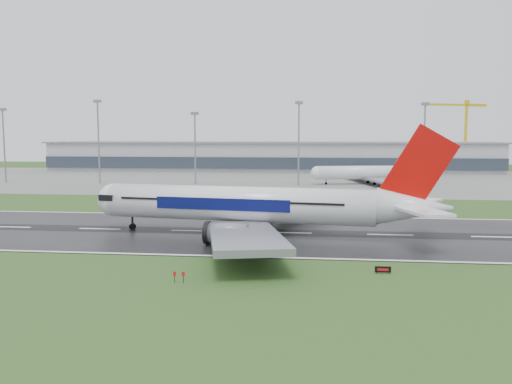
# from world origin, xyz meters

# --- Properties ---
(ground) EXTENTS (520.00, 520.00, 0.00)m
(ground) POSITION_xyz_m (0.00, 0.00, 0.00)
(ground) COLOR #26491B
(ground) RESTS_ON ground
(runway) EXTENTS (400.00, 45.00, 0.10)m
(runway) POSITION_xyz_m (0.00, 0.00, 0.05)
(runway) COLOR black
(runway) RESTS_ON ground
(apron) EXTENTS (400.00, 130.00, 0.08)m
(apron) POSITION_xyz_m (0.00, 125.00, 0.04)
(apron) COLOR slate
(apron) RESTS_ON ground
(terminal) EXTENTS (240.00, 36.00, 15.00)m
(terminal) POSITION_xyz_m (0.00, 185.00, 7.50)
(terminal) COLOR #979AA2
(terminal) RESTS_ON ground
(main_airliner) EXTENTS (78.68, 75.80, 20.80)m
(main_airliner) POSITION_xyz_m (14.85, -3.64, 10.50)
(main_airliner) COLOR white
(main_airliner) RESTS_ON runway
(parked_airliner) EXTENTS (60.97, 58.35, 15.02)m
(parked_airliner) POSITION_xyz_m (47.15, 108.94, 7.59)
(parked_airliner) COLOR white
(parked_airliner) RESTS_ON apron
(tower_crane) EXTENTS (37.07, 16.52, 39.03)m
(tower_crane) POSITION_xyz_m (108.07, 200.00, 19.51)
(tower_crane) COLOR gold
(tower_crane) RESTS_ON ground
(runway_sign) EXTENTS (2.31, 0.55, 1.04)m
(runway_sign) POSITION_xyz_m (34.90, -29.59, 0.52)
(runway_sign) COLOR black
(runway_sign) RESTS_ON ground
(floodmast_0) EXTENTS (0.64, 0.64, 29.43)m
(floodmast_0) POSITION_xyz_m (-102.59, 100.00, 14.72)
(floodmast_0) COLOR gray
(floodmast_0) RESTS_ON ground
(floodmast_1) EXTENTS (0.64, 0.64, 32.51)m
(floodmast_1) POSITION_xyz_m (-61.95, 100.00, 16.25)
(floodmast_1) COLOR gray
(floodmast_1) RESTS_ON ground
(floodmast_2) EXTENTS (0.64, 0.64, 27.48)m
(floodmast_2) POSITION_xyz_m (-22.22, 100.00, 13.74)
(floodmast_2) COLOR gray
(floodmast_2) RESTS_ON ground
(floodmast_3) EXTENTS (0.64, 0.64, 31.42)m
(floodmast_3) POSITION_xyz_m (18.69, 100.00, 15.71)
(floodmast_3) COLOR gray
(floodmast_3) RESTS_ON ground
(floodmast_4) EXTENTS (0.64, 0.64, 30.63)m
(floodmast_4) POSITION_xyz_m (65.87, 100.00, 15.31)
(floodmast_4) COLOR gray
(floodmast_4) RESTS_ON ground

